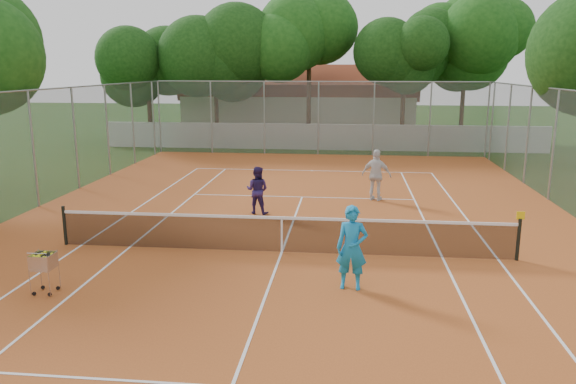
# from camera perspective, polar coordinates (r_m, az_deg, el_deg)

# --- Properties ---
(ground) EXTENTS (120.00, 120.00, 0.00)m
(ground) POSITION_cam_1_polar(r_m,az_deg,el_deg) (14.78, -0.63, -6.19)
(ground) COLOR #18360E
(ground) RESTS_ON ground
(court_pad) EXTENTS (18.00, 34.00, 0.02)m
(court_pad) POSITION_cam_1_polar(r_m,az_deg,el_deg) (14.78, -0.63, -6.15)
(court_pad) COLOR #AD5421
(court_pad) RESTS_ON ground
(court_lines) EXTENTS (10.98, 23.78, 0.01)m
(court_lines) POSITION_cam_1_polar(r_m,az_deg,el_deg) (14.77, -0.63, -6.10)
(court_lines) COLOR white
(court_lines) RESTS_ON court_pad
(tennis_net) EXTENTS (11.88, 0.10, 0.98)m
(tennis_net) POSITION_cam_1_polar(r_m,az_deg,el_deg) (14.62, -0.63, -4.30)
(tennis_net) COLOR black
(tennis_net) RESTS_ON court_pad
(perimeter_fence) EXTENTS (18.00, 34.00, 4.00)m
(perimeter_fence) POSITION_cam_1_polar(r_m,az_deg,el_deg) (14.26, -0.65, 1.44)
(perimeter_fence) COLOR slate
(perimeter_fence) RESTS_ON ground
(boundary_wall) EXTENTS (26.00, 0.30, 1.50)m
(boundary_wall) POSITION_cam_1_polar(r_m,az_deg,el_deg) (33.18, 3.27, 5.61)
(boundary_wall) COLOR silver
(boundary_wall) RESTS_ON ground
(clubhouse) EXTENTS (16.40, 9.00, 4.40)m
(clubhouse) POSITION_cam_1_polar(r_m,az_deg,el_deg) (43.13, 1.30, 9.17)
(clubhouse) COLOR beige
(clubhouse) RESTS_ON ground
(tropical_trees) EXTENTS (29.00, 19.00, 10.00)m
(tropical_trees) POSITION_cam_1_polar(r_m,az_deg,el_deg) (35.94, 3.61, 12.93)
(tropical_trees) COLOR black
(tropical_trees) RESTS_ON ground
(player_near) EXTENTS (0.71, 0.49, 1.85)m
(player_near) POSITION_cam_1_polar(r_m,az_deg,el_deg) (12.23, 6.51, -5.65)
(player_near) COLOR #1681BE
(player_near) RESTS_ON court_pad
(player_far_left) EXTENTS (0.87, 0.73, 1.57)m
(player_far_left) POSITION_cam_1_polar(r_m,az_deg,el_deg) (18.44, -3.14, 0.19)
(player_far_left) COLOR #291B53
(player_far_left) RESTS_ON court_pad
(player_far_right) EXTENTS (1.18, 0.78, 1.86)m
(player_far_right) POSITION_cam_1_polar(r_m,az_deg,el_deg) (20.48, 8.98, 1.70)
(player_far_right) COLOR silver
(player_far_right) RESTS_ON court_pad
(ball_hopper) EXTENTS (0.49, 0.49, 0.97)m
(ball_hopper) POSITION_cam_1_polar(r_m,az_deg,el_deg) (13.10, -23.52, -7.44)
(ball_hopper) COLOR #B8B8BF
(ball_hopper) RESTS_ON court_pad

